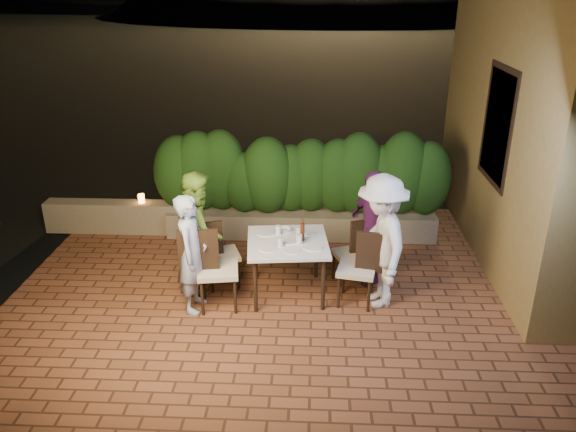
# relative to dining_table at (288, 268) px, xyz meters

# --- Properties ---
(ground) EXTENTS (400.00, 400.00, 0.00)m
(ground) POSITION_rel_dining_table_xyz_m (-0.08, -0.47, -0.40)
(ground) COLOR black
(ground) RESTS_ON ground
(terrace_floor) EXTENTS (7.00, 6.00, 0.15)m
(terrace_floor) POSITION_rel_dining_table_xyz_m (-0.08, 0.03, -0.45)
(terrace_floor) COLOR brown
(terrace_floor) RESTS_ON ground
(building_wall) EXTENTS (1.60, 5.00, 5.00)m
(building_wall) POSITION_rel_dining_table_xyz_m (3.52, 1.53, 2.12)
(building_wall) COLOR olive
(building_wall) RESTS_ON ground
(window_pane) EXTENTS (0.08, 1.00, 1.40)m
(window_pane) POSITION_rel_dining_table_xyz_m (2.74, 1.03, 1.62)
(window_pane) COLOR black
(window_pane) RESTS_ON building_wall
(window_frame) EXTENTS (0.06, 1.15, 1.55)m
(window_frame) POSITION_rel_dining_table_xyz_m (2.73, 1.03, 1.62)
(window_frame) COLOR black
(window_frame) RESTS_ON building_wall
(planter) EXTENTS (4.20, 0.55, 0.40)m
(planter) POSITION_rel_dining_table_xyz_m (0.12, 1.83, -0.17)
(planter) COLOR #7C6D4F
(planter) RESTS_ON ground
(hedge) EXTENTS (4.00, 0.70, 1.10)m
(hedge) POSITION_rel_dining_table_xyz_m (0.12, 1.83, 0.57)
(hedge) COLOR #18380F
(hedge) RESTS_ON planter
(parapet) EXTENTS (2.20, 0.30, 0.50)m
(parapet) POSITION_rel_dining_table_xyz_m (-2.88, 1.83, -0.12)
(parapet) COLOR #7C6D4F
(parapet) RESTS_ON ground
(hill) EXTENTS (52.00, 40.00, 22.00)m
(hill) POSITION_rel_dining_table_xyz_m (1.92, 59.53, -4.38)
(hill) COLOR black
(hill) RESTS_ON ground
(dining_table) EXTENTS (1.09, 1.09, 0.75)m
(dining_table) POSITION_rel_dining_table_xyz_m (0.00, 0.00, 0.00)
(dining_table) COLOR white
(dining_table) RESTS_ON ground
(plate_nw) EXTENTS (0.22, 0.22, 0.01)m
(plate_nw) POSITION_rel_dining_table_xyz_m (-0.22, -0.24, 0.38)
(plate_nw) COLOR white
(plate_nw) RESTS_ON dining_table
(plate_sw) EXTENTS (0.22, 0.22, 0.01)m
(plate_sw) POSITION_rel_dining_table_xyz_m (-0.29, 0.21, 0.38)
(plate_sw) COLOR white
(plate_sw) RESTS_ON dining_table
(plate_ne) EXTENTS (0.24, 0.24, 0.01)m
(plate_ne) POSITION_rel_dining_table_xyz_m (0.32, -0.17, 0.38)
(plate_ne) COLOR white
(plate_ne) RESTS_ON dining_table
(plate_se) EXTENTS (0.22, 0.22, 0.01)m
(plate_se) POSITION_rel_dining_table_xyz_m (0.25, 0.27, 0.38)
(plate_se) COLOR white
(plate_se) RESTS_ON dining_table
(plate_centre) EXTENTS (0.23, 0.23, 0.01)m
(plate_centre) POSITION_rel_dining_table_xyz_m (0.01, -0.01, 0.38)
(plate_centre) COLOR white
(plate_centre) RESTS_ON dining_table
(plate_front) EXTENTS (0.19, 0.19, 0.01)m
(plate_front) POSITION_rel_dining_table_xyz_m (0.07, -0.28, 0.38)
(plate_front) COLOR white
(plate_front) RESTS_ON dining_table
(glass_nw) EXTENTS (0.07, 0.07, 0.11)m
(glass_nw) POSITION_rel_dining_table_xyz_m (-0.08, -0.16, 0.43)
(glass_nw) COLOR silver
(glass_nw) RESTS_ON dining_table
(glass_sw) EXTENTS (0.07, 0.07, 0.12)m
(glass_sw) POSITION_rel_dining_table_xyz_m (-0.13, 0.20, 0.44)
(glass_sw) COLOR silver
(glass_sw) RESTS_ON dining_table
(glass_ne) EXTENTS (0.07, 0.07, 0.12)m
(glass_ne) POSITION_rel_dining_table_xyz_m (0.15, -0.07, 0.44)
(glass_ne) COLOR silver
(glass_ne) RESTS_ON dining_table
(glass_se) EXTENTS (0.07, 0.07, 0.11)m
(glass_se) POSITION_rel_dining_table_xyz_m (0.13, 0.18, 0.43)
(glass_se) COLOR silver
(glass_se) RESTS_ON dining_table
(beer_bottle) EXTENTS (0.06, 0.06, 0.29)m
(beer_bottle) POSITION_rel_dining_table_xyz_m (0.18, 0.04, 0.52)
(beer_bottle) COLOR #4C1E0C
(beer_bottle) RESTS_ON dining_table
(bowl) EXTENTS (0.21, 0.21, 0.04)m
(bowl) POSITION_rel_dining_table_xyz_m (-0.05, 0.31, 0.39)
(bowl) COLOR white
(bowl) RESTS_ON dining_table
(chair_left_front) EXTENTS (0.55, 0.55, 1.05)m
(chair_left_front) POSITION_rel_dining_table_xyz_m (-0.84, -0.34, 0.15)
(chair_left_front) COLOR black
(chair_left_front) RESTS_ON ground
(chair_left_back) EXTENTS (0.55, 0.55, 0.92)m
(chair_left_back) POSITION_rel_dining_table_xyz_m (-0.87, 0.20, 0.09)
(chair_left_back) COLOR black
(chair_left_back) RESTS_ON ground
(chair_right_front) EXTENTS (0.54, 0.54, 0.98)m
(chair_right_front) POSITION_rel_dining_table_xyz_m (0.87, -0.17, 0.12)
(chair_right_front) COLOR black
(chair_right_front) RESTS_ON ground
(chair_right_back) EXTENTS (0.54, 0.54, 0.90)m
(chair_right_back) POSITION_rel_dining_table_xyz_m (0.82, 0.31, 0.08)
(chair_right_back) COLOR black
(chair_right_back) RESTS_ON ground
(diner_blue) EXTENTS (0.40, 0.57, 1.50)m
(diner_blue) POSITION_rel_dining_table_xyz_m (-1.13, -0.40, 0.37)
(diner_blue) COLOR #9FAECC
(diner_blue) RESTS_ON ground
(diner_green) EXTENTS (0.71, 0.85, 1.59)m
(diner_green) POSITION_rel_dining_table_xyz_m (-1.15, 0.18, 0.42)
(diner_green) COLOR #7FB338
(diner_green) RESTS_ON ground
(diner_white) EXTENTS (0.83, 1.19, 1.69)m
(diner_white) POSITION_rel_dining_table_xyz_m (1.14, -0.16, 0.47)
(diner_white) COLOR white
(diner_white) RESTS_ON ground
(diner_purple) EXTENTS (0.76, 0.98, 1.55)m
(diner_purple) POSITION_rel_dining_table_xyz_m (1.09, 0.43, 0.40)
(diner_purple) COLOR #68246E
(diner_purple) RESTS_ON ground
(parapet_lamp) EXTENTS (0.10, 0.10, 0.14)m
(parapet_lamp) POSITION_rel_dining_table_xyz_m (-2.41, 1.83, 0.20)
(parapet_lamp) COLOR orange
(parapet_lamp) RESTS_ON parapet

